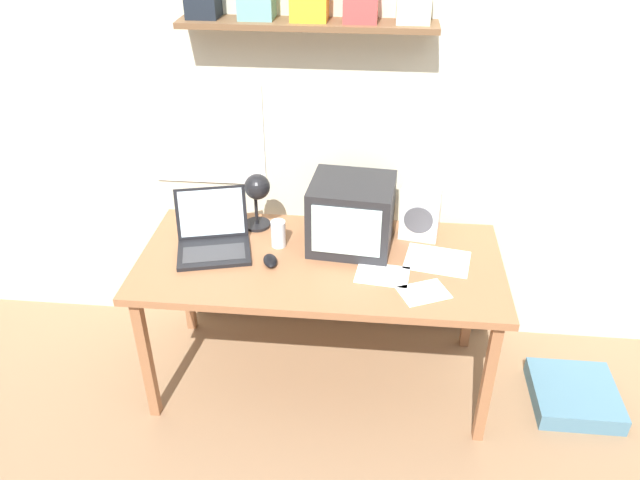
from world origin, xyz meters
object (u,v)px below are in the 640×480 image
(crt_monitor, at_px, (351,214))
(loose_paper_near_laptop, at_px, (437,260))
(printed_handout, at_px, (424,292))
(corner_desk, at_px, (320,270))
(desk_lamp, at_px, (257,192))
(floor_cushion, at_px, (574,395))
(open_notebook, at_px, (382,275))
(laptop, at_px, (213,235))
(juice_glass, at_px, (278,235))
(space_heater, at_px, (420,212))
(computer_mouse, at_px, (270,261))

(crt_monitor, xyz_separation_m, loose_paper_near_laptop, (0.39, -0.10, -0.16))
(printed_handout, distance_m, loose_paper_near_laptop, 0.26)
(corner_desk, distance_m, desk_lamp, 0.46)
(printed_handout, height_order, floor_cushion, printed_handout)
(crt_monitor, xyz_separation_m, open_notebook, (0.15, -0.24, -0.16))
(crt_monitor, bearing_deg, floor_cushion, -4.85)
(crt_monitor, bearing_deg, laptop, -167.24)
(laptop, bearing_deg, floor_cushion, -18.05)
(juice_glass, distance_m, open_notebook, 0.52)
(open_notebook, distance_m, loose_paper_near_laptop, 0.28)
(space_heater, height_order, computer_mouse, space_heater)
(floor_cushion, bearing_deg, desk_lamp, 170.49)
(desk_lamp, distance_m, printed_handout, 0.89)
(crt_monitor, distance_m, loose_paper_near_laptop, 0.43)
(juice_glass, xyz_separation_m, open_notebook, (0.48, -0.19, -0.06))
(desk_lamp, distance_m, open_notebook, 0.70)
(crt_monitor, bearing_deg, computer_mouse, -145.01)
(juice_glass, relative_size, loose_paper_near_laptop, 0.40)
(loose_paper_near_laptop, bearing_deg, laptop, 179.05)
(corner_desk, xyz_separation_m, laptop, (-0.50, 0.05, 0.12))
(corner_desk, relative_size, desk_lamp, 5.29)
(laptop, relative_size, juice_glass, 3.09)
(desk_lamp, relative_size, juice_glass, 2.42)
(corner_desk, xyz_separation_m, open_notebook, (0.28, -0.10, 0.06))
(corner_desk, relative_size, loose_paper_near_laptop, 5.16)
(crt_monitor, xyz_separation_m, computer_mouse, (-0.34, -0.20, -0.14))
(floor_cushion, bearing_deg, computer_mouse, -179.82)
(desk_lamp, bearing_deg, computer_mouse, -91.02)
(open_notebook, bearing_deg, loose_paper_near_laptop, 29.47)
(corner_desk, bearing_deg, open_notebook, -19.48)
(corner_desk, bearing_deg, floor_cushion, -2.53)
(juice_glass, bearing_deg, corner_desk, -25.09)
(computer_mouse, bearing_deg, crt_monitor, 29.89)
(corner_desk, distance_m, floor_cushion, 1.38)
(juice_glass, xyz_separation_m, printed_handout, (0.65, -0.30, -0.06))
(juice_glass, relative_size, space_heater, 0.48)
(printed_handout, bearing_deg, laptop, 164.42)
(loose_paper_near_laptop, bearing_deg, corner_desk, -175.84)
(crt_monitor, distance_m, printed_handout, 0.50)
(laptop, relative_size, desk_lamp, 1.28)
(crt_monitor, height_order, floor_cushion, crt_monitor)
(open_notebook, xyz_separation_m, loose_paper_near_laptop, (0.24, 0.14, 0.00))
(printed_handout, bearing_deg, desk_lamp, 151.51)
(juice_glass, bearing_deg, open_notebook, -21.88)
(desk_lamp, distance_m, space_heater, 0.76)
(corner_desk, relative_size, juice_glass, 12.82)
(crt_monitor, distance_m, floor_cushion, 1.39)
(laptop, height_order, open_notebook, laptop)
(corner_desk, height_order, laptop, laptop)
(open_notebook, xyz_separation_m, floor_cushion, (0.95, 0.04, -0.67))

